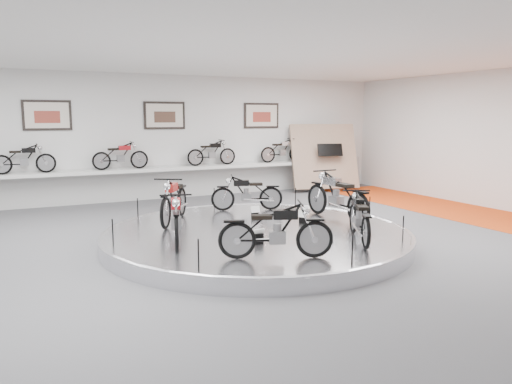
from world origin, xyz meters
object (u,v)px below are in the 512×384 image
bike_b (247,193)px  bike_d (176,216)px  bike_c (174,199)px  shelf (168,169)px  bike_a (337,196)px  display_platform (257,237)px  bike_e (276,230)px  bike_f (359,217)px

bike_b → bike_d: 3.49m
bike_c → bike_d: bike_c is taller
shelf → bike_a: bike_a is taller
bike_b → bike_c: 2.17m
bike_a → bike_b: (-1.36, 1.95, -0.11)m
shelf → bike_c: (-1.32, -4.89, -0.17)m
display_platform → shelf: size_ratio=0.58×
bike_c → bike_e: size_ratio=1.09×
bike_c → bike_e: bike_c is taller
display_platform → bike_d: 1.95m
bike_c → bike_f: bike_c is taller
bike_a → bike_b: bike_a is taller
bike_b → bike_e: bearing=91.3°
bike_c → bike_e: 3.63m
bike_f → bike_a: bearing=4.1°
bike_e → bike_b: bearing=93.8°
bike_a → bike_f: 2.00m
bike_d → display_platform: bearing=114.7°
bike_b → bike_d: size_ratio=0.92×
display_platform → bike_e: (-0.67, -2.06, 0.63)m
bike_e → bike_f: (2.01, 0.37, -0.02)m
display_platform → shelf: (0.00, 6.40, 0.85)m
bike_c → bike_e: bearing=42.0°
bike_c → bike_f: (2.67, -3.20, -0.06)m
bike_e → shelf: bearing=108.3°
display_platform → bike_c: bearing=131.3°
bike_e → bike_f: size_ratio=1.03×
bike_a → bike_d: bike_a is taller
bike_e → bike_d: bearing=145.4°
bike_a → bike_b: bearing=32.1°
bike_b → bike_f: bearing=119.0°
bike_d → bike_e: size_ratio=1.03×
bike_a → bike_f: bearing=154.1°
display_platform → bike_a: 2.25m
bike_e → display_platform: bearing=94.9°
bike_d → bike_e: (1.16, -1.81, -0.01)m
display_platform → bike_a: (2.13, 0.14, 0.71)m
display_platform → bike_b: (0.77, 2.10, 0.60)m
shelf → bike_c: bike_c is taller
bike_b → bike_e: (-1.43, -4.16, 0.03)m
bike_a → bike_f: bike_a is taller
bike_a → bike_b: 2.38m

